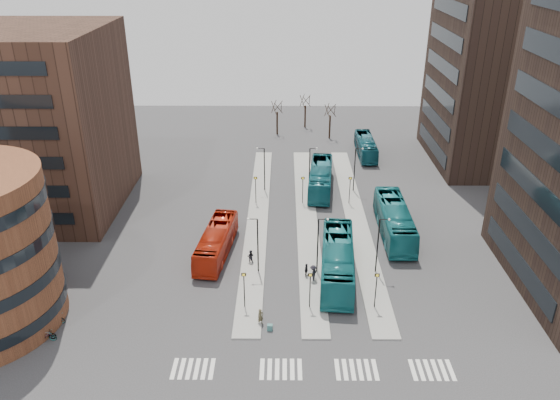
{
  "coord_description": "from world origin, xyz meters",
  "views": [
    {
      "loc": [
        -0.83,
        -29.29,
        30.87
      ],
      "look_at": [
        -1.23,
        24.75,
        5.0
      ],
      "focal_mm": 35.0,
      "sensor_mm": 36.0,
      "label": 1
    }
  ],
  "objects_px": {
    "suitcase": "(270,327)",
    "teal_bus_d": "(366,146)",
    "commuter_b": "(306,270)",
    "teal_bus_b": "(321,178)",
    "teal_bus_c": "(394,220)",
    "teal_bus_a": "(337,261)",
    "commuter_c": "(313,273)",
    "bicycle_mid": "(46,336)",
    "commuter_a": "(251,257)",
    "bicycle_near": "(46,336)",
    "traveller": "(261,317)",
    "red_bus": "(216,242)",
    "bicycle_far": "(57,318)"
  },
  "relations": [
    {
      "from": "traveller",
      "to": "bicycle_near",
      "type": "distance_m",
      "value": 18.32
    },
    {
      "from": "teal_bus_a",
      "to": "bicycle_mid",
      "type": "distance_m",
      "value": 27.5
    },
    {
      "from": "teal_bus_d",
      "to": "commuter_c",
      "type": "bearing_deg",
      "value": -105.68
    },
    {
      "from": "red_bus",
      "to": "teal_bus_d",
      "type": "distance_m",
      "value": 36.29
    },
    {
      "from": "red_bus",
      "to": "teal_bus_c",
      "type": "height_order",
      "value": "teal_bus_c"
    },
    {
      "from": "suitcase",
      "to": "teal_bus_d",
      "type": "relative_size",
      "value": 0.05
    },
    {
      "from": "red_bus",
      "to": "traveller",
      "type": "height_order",
      "value": "red_bus"
    },
    {
      "from": "bicycle_near",
      "to": "bicycle_far",
      "type": "relative_size",
      "value": 1.08
    },
    {
      "from": "suitcase",
      "to": "commuter_a",
      "type": "relative_size",
      "value": 0.37
    },
    {
      "from": "suitcase",
      "to": "bicycle_mid",
      "type": "relative_size",
      "value": 0.35
    },
    {
      "from": "teal_bus_d",
      "to": "commuter_b",
      "type": "xyz_separation_m",
      "value": [
        -10.59,
        -34.52,
        -0.71
      ]
    },
    {
      "from": "red_bus",
      "to": "teal_bus_c",
      "type": "distance_m",
      "value": 20.44
    },
    {
      "from": "commuter_b",
      "to": "bicycle_mid",
      "type": "distance_m",
      "value": 24.56
    },
    {
      "from": "suitcase",
      "to": "teal_bus_d",
      "type": "height_order",
      "value": "teal_bus_d"
    },
    {
      "from": "teal_bus_a",
      "to": "bicycle_near",
      "type": "height_order",
      "value": "teal_bus_a"
    },
    {
      "from": "commuter_c",
      "to": "suitcase",
      "type": "bearing_deg",
      "value": 5.13
    },
    {
      "from": "teal_bus_d",
      "to": "suitcase",
      "type": "bearing_deg",
      "value": -108.09
    },
    {
      "from": "bicycle_near",
      "to": "suitcase",
      "type": "bearing_deg",
      "value": -87.42
    },
    {
      "from": "teal_bus_c",
      "to": "bicycle_mid",
      "type": "xyz_separation_m",
      "value": [
        -32.88,
        -18.78,
        -1.32
      ]
    },
    {
      "from": "teal_bus_b",
      "to": "bicycle_mid",
      "type": "distance_m",
      "value": 40.12
    },
    {
      "from": "teal_bus_c",
      "to": "bicycle_far",
      "type": "distance_m",
      "value": 36.71
    },
    {
      "from": "red_bus",
      "to": "teal_bus_c",
      "type": "bearing_deg",
      "value": 19.74
    },
    {
      "from": "teal_bus_a",
      "to": "teal_bus_d",
      "type": "height_order",
      "value": "teal_bus_a"
    },
    {
      "from": "bicycle_mid",
      "to": "commuter_c",
      "type": "bearing_deg",
      "value": -83.58
    },
    {
      "from": "teal_bus_c",
      "to": "commuter_a",
      "type": "height_order",
      "value": "teal_bus_c"
    },
    {
      "from": "teal_bus_c",
      "to": "traveller",
      "type": "relative_size",
      "value": 8.43
    },
    {
      "from": "commuter_b",
      "to": "teal_bus_b",
      "type": "bearing_deg",
      "value": 5.79
    },
    {
      "from": "suitcase",
      "to": "bicycle_mid",
      "type": "height_order",
      "value": "bicycle_mid"
    },
    {
      "from": "traveller",
      "to": "commuter_b",
      "type": "height_order",
      "value": "traveller"
    },
    {
      "from": "teal_bus_b",
      "to": "bicycle_near",
      "type": "height_order",
      "value": "teal_bus_b"
    },
    {
      "from": "commuter_c",
      "to": "bicycle_mid",
      "type": "height_order",
      "value": "commuter_c"
    },
    {
      "from": "commuter_b",
      "to": "commuter_c",
      "type": "distance_m",
      "value": 1.01
    },
    {
      "from": "teal_bus_c",
      "to": "bicycle_mid",
      "type": "height_order",
      "value": "teal_bus_c"
    },
    {
      "from": "teal_bus_b",
      "to": "traveller",
      "type": "distance_m",
      "value": 29.75
    },
    {
      "from": "bicycle_near",
      "to": "teal_bus_a",
      "type": "bearing_deg",
      "value": -70.55
    },
    {
      "from": "teal_bus_b",
      "to": "bicycle_far",
      "type": "xyz_separation_m",
      "value": [
        -25.17,
        -28.73,
        -1.25
      ]
    },
    {
      "from": "teal_bus_b",
      "to": "teal_bus_a",
      "type": "bearing_deg",
      "value": -83.26
    },
    {
      "from": "teal_bus_a",
      "to": "teal_bus_d",
      "type": "distance_m",
      "value": 35.2
    },
    {
      "from": "suitcase",
      "to": "commuter_b",
      "type": "relative_size",
      "value": 0.38
    },
    {
      "from": "suitcase",
      "to": "commuter_a",
      "type": "bearing_deg",
      "value": 107.71
    },
    {
      "from": "teal_bus_c",
      "to": "teal_bus_d",
      "type": "distance_m",
      "value": 25.62
    },
    {
      "from": "commuter_a",
      "to": "commuter_b",
      "type": "relative_size",
      "value": 1.03
    },
    {
      "from": "suitcase",
      "to": "bicycle_far",
      "type": "height_order",
      "value": "bicycle_far"
    },
    {
      "from": "commuter_a",
      "to": "commuter_c",
      "type": "relative_size",
      "value": 0.86
    },
    {
      "from": "teal_bus_b",
      "to": "teal_bus_c",
      "type": "bearing_deg",
      "value": -52.6
    },
    {
      "from": "teal_bus_b",
      "to": "commuter_c",
      "type": "distance_m",
      "value": 22.22
    },
    {
      "from": "teal_bus_b",
      "to": "suitcase",
      "type": "bearing_deg",
      "value": -96.07
    },
    {
      "from": "suitcase",
      "to": "teal_bus_a",
      "type": "height_order",
      "value": "teal_bus_a"
    },
    {
      "from": "teal_bus_a",
      "to": "commuter_b",
      "type": "bearing_deg",
      "value": -172.58
    },
    {
      "from": "teal_bus_c",
      "to": "traveller",
      "type": "xyz_separation_m",
      "value": [
        -14.71,
        -16.45,
        -1.04
      ]
    }
  ]
}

